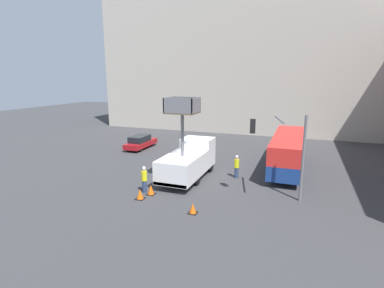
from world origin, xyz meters
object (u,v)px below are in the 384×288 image
Objects in this scene: city_bus at (288,149)px; traffic_light_pole at (284,143)px; road_worker_directing at (237,167)px; parked_car_curbside at (140,142)px; utility_truck at (189,159)px; road_worker_near_truck at (144,179)px; traffic_cone_mid_road at (151,190)px; traffic_cone_far_side at (140,194)px; traffic_cone_near_truck at (193,209)px.

traffic_light_pole is (0.05, -7.29, 2.04)m from city_bus.
road_worker_directing is at bearing 137.50° from traffic_light_pole.
utility_truck is at bearing -40.80° from parked_car_curbside.
utility_truck is 1.44× the size of parked_car_curbside.
traffic_light_pole is at bearing -170.05° from road_worker_near_truck.
city_bus is 5.68× the size of road_worker_near_truck.
city_bus is (7.23, 5.26, 0.24)m from utility_truck.
traffic_light_pole is at bearing 172.04° from city_bus.
road_worker_directing is at bearing -137.40° from road_worker_near_truck.
traffic_light_pole is 9.41m from traffic_cone_mid_road.
traffic_cone_far_side is at bearing -106.05° from utility_truck.
road_worker_near_truck reaches higher than parked_car_curbside.
traffic_cone_far_side is at bearing -160.46° from traffic_light_pole.
traffic_light_pole is at bearing -30.88° from parked_car_curbside.
traffic_cone_far_side is at bearing 61.51° from road_worker_directing.
city_bus is at bearing 90.41° from traffic_light_pole.
traffic_cone_mid_road is (-8.41, -9.44, -1.47)m from city_bus.
road_worker_directing is 0.39× the size of parked_car_curbside.
utility_truck is 5.49m from traffic_cone_far_side.
utility_truck reaches higher than parked_car_curbside.
traffic_light_pole is at bearing 39.36° from traffic_cone_near_truck.
traffic_light_pole is 9.15× the size of traffic_cone_near_truck.
city_bus is 12.94m from road_worker_near_truck.
road_worker_near_truck is 2.83× the size of traffic_cone_far_side.
road_worker_near_truck reaches higher than road_worker_directing.
city_bus is at bearing -8.15° from parked_car_curbside.
traffic_cone_mid_road is at bearing 154.98° from traffic_cone_near_truck.
traffic_cone_far_side is (-5.07, -6.49, -0.62)m from road_worker_directing.
road_worker_near_truck is 3.08× the size of traffic_cone_near_truck.
road_worker_near_truck is 7.57m from road_worker_directing.
road_worker_directing is 7.37m from traffic_cone_near_truck.
road_worker_directing is at bearing 81.77° from traffic_cone_near_truck.
traffic_cone_near_truck is (4.31, -1.93, -0.67)m from road_worker_near_truck.
road_worker_directing is (3.59, 1.35, -0.62)m from utility_truck.
road_worker_directing reaches higher than traffic_cone_mid_road.
road_worker_near_truck is at bearing 104.54° from traffic_cone_far_side.
utility_truck is 11.18× the size of traffic_cone_near_truck.
traffic_light_pole reaches higher than traffic_cone_far_side.
parked_car_curbside is (-12.33, 6.20, -0.18)m from road_worker_directing.
road_worker_near_truck is at bearing -58.87° from parked_car_curbside.
traffic_light_pole is at bearing 147.01° from road_worker_directing.
traffic_cone_far_side is at bearing 102.26° from road_worker_near_truck.
road_worker_directing is (-3.69, 3.38, -2.90)m from traffic_light_pole.
traffic_cone_near_truck is at bearing 91.28° from road_worker_directing.
city_bus reaches higher than road_worker_near_truck.
road_worker_near_truck is 2.79× the size of traffic_cone_mid_road.
city_bus is 5.80× the size of road_worker_directing.
traffic_light_pole is 9.93m from traffic_cone_far_side.
traffic_cone_mid_road is 1.00m from traffic_cone_far_side.
traffic_cone_near_truck is 4.09m from traffic_cone_far_side.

